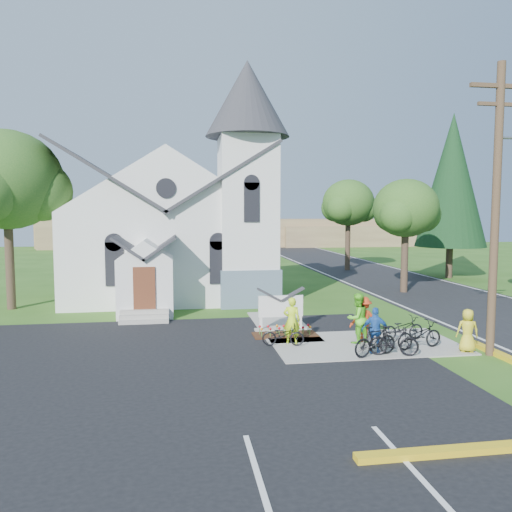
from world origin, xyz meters
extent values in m
plane|color=#2F5919|center=(0.00, 0.00, 0.00)|extent=(120.00, 120.00, 0.00)
cube|color=black|center=(-7.00, -2.00, 0.01)|extent=(20.00, 16.00, 0.02)
cube|color=black|center=(10.00, 15.00, 0.01)|extent=(8.00, 90.00, 0.02)
cube|color=gray|center=(1.50, 0.50, 0.03)|extent=(7.00, 4.00, 0.05)
cube|color=white|center=(-6.00, 13.00, 2.50)|extent=(11.00, 9.00, 5.00)
cube|color=slate|center=(-1.70, 9.70, 1.00)|extent=(3.20, 3.20, 2.00)
cube|color=white|center=(-1.70, 9.70, 4.50)|extent=(3.00, 3.00, 9.00)
cone|color=#2B2A2F|center=(-1.70, 9.70, 11.00)|extent=(4.50, 4.50, 4.00)
cube|color=white|center=(-7.00, 7.30, 1.40)|extent=(2.60, 2.40, 2.80)
cube|color=brown|center=(-7.00, 6.07, 1.50)|extent=(1.00, 0.10, 2.00)
cube|color=gray|center=(-1.20, 3.20, 0.05)|extent=(2.20, 0.40, 0.10)
cube|color=white|center=(-2.05, 3.20, 0.55)|extent=(0.12, 0.12, 1.00)
cube|color=white|center=(-0.35, 3.20, 0.55)|extent=(0.12, 0.12, 1.00)
cube|color=white|center=(-1.20, 3.20, 1.05)|extent=(1.90, 0.14, 0.90)
cube|color=#3A2210|center=(-1.20, 2.30, 0.04)|extent=(2.60, 1.10, 0.07)
cylinder|color=#4B3725|center=(5.30, -1.50, 5.00)|extent=(0.28, 0.28, 10.00)
cube|color=#4B3725|center=(5.30, -1.50, 9.20)|extent=(2.20, 0.14, 0.14)
cube|color=#4B3725|center=(5.30, -1.50, 8.60)|extent=(1.60, 0.12, 0.12)
cylinder|color=#3D2D21|center=(-14.00, 10.00, 2.48)|extent=(0.44, 0.44, 4.95)
ellipsoid|color=#29591E|center=(-14.00, 10.00, 6.63)|extent=(5.60, 5.60, 5.04)
cylinder|color=#3D2D21|center=(8.50, 12.00, 2.02)|extent=(0.44, 0.44, 4.05)
ellipsoid|color=#29591E|center=(8.50, 12.00, 5.25)|extent=(4.00, 4.00, 3.60)
cylinder|color=#3D2D21|center=(9.00, 24.00, 2.25)|extent=(0.44, 0.44, 4.50)
ellipsoid|color=#29591E|center=(9.00, 24.00, 5.82)|extent=(4.40, 4.40, 3.96)
cylinder|color=#3D2D21|center=(15.00, 18.00, 1.20)|extent=(0.50, 0.50, 2.40)
cone|color=black|center=(15.00, 18.00, 7.40)|extent=(5.20, 5.20, 10.00)
cube|color=brown|center=(6.00, 56.00, 2.00)|extent=(60.00, 8.00, 4.00)
cube|color=brown|center=(-10.00, 58.00, 2.80)|extent=(30.00, 6.00, 5.60)
cube|color=brown|center=(22.00, 54.00, 1.50)|extent=(25.00, 6.00, 3.00)
imported|color=#C6F21C|center=(-1.25, 0.92, 0.93)|extent=(0.74, 0.60, 1.76)
imported|color=black|center=(-1.63, 0.66, 0.46)|extent=(1.63, 0.83, 0.82)
imported|color=#60D628|center=(1.23, 0.65, 1.00)|extent=(1.13, 1.02, 1.89)
imported|color=black|center=(1.22, -1.16, 0.58)|extent=(1.84, 1.02, 1.06)
imported|color=#225AAE|center=(1.36, -0.82, 0.86)|extent=(1.03, 0.75, 1.63)
imported|color=black|center=(3.14, 0.79, 0.51)|extent=(1.81, 0.82, 0.92)
imported|color=red|center=(1.56, 0.87, 0.91)|extent=(1.17, 0.75, 1.71)
imported|color=black|center=(1.87, -1.20, 0.56)|extent=(1.78, 0.92, 1.03)
imported|color=gold|center=(4.65, -1.14, 0.82)|extent=(0.86, 0.69, 1.54)
imported|color=black|center=(3.17, -0.47, 0.55)|extent=(2.00, 1.07, 1.00)
camera|label=1|loc=(-5.43, -17.11, 4.98)|focal=35.00mm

